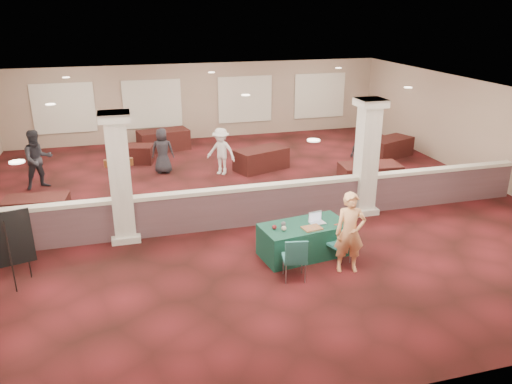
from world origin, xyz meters
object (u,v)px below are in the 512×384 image
object	(u,v)px
far_table_front_right	(370,176)
attendee_a	(38,159)
far_table_front_left	(37,209)
attendee_b	(221,151)
woman	(350,233)
far_table_back_right	(390,147)
near_table	(304,240)
attendee_c	(359,154)
far_table_back_center	(164,140)
far_table_front_center	(261,159)
far_table_back_left	(131,154)
conf_chair_main	(342,242)
easel_board	(7,240)
conf_chair_side	(295,256)

from	to	relation	value
far_table_front_right	attendee_a	size ratio (longest dim) A/B	1.00
far_table_front_left	attendee_b	xyz separation A→B (m)	(5.61, 2.58, 0.47)
woman	far_table_back_right	world-z (taller)	woman
far_table_front_right	near_table	bearing A→B (deg)	-134.09
attendee_a	attendee_c	size ratio (longest dim) A/B	1.23
near_table	far_table_back_center	bearing A→B (deg)	94.65
far_table_back_right	woman	bearing A→B (deg)	-125.00
far_table_front_center	far_table_back_left	distance (m)	4.86
far_table_front_right	attendee_c	world-z (taller)	attendee_c
near_table	attendee_a	bearing A→B (deg)	126.67
woman	attendee_b	bearing A→B (deg)	112.51
far_table_front_left	attendee_c	size ratio (longest dim) A/B	1.08
attendee_c	attendee_b	bearing A→B (deg)	132.58
near_table	attendee_b	distance (m)	6.40
far_table_front_center	attendee_c	xyz separation A→B (m)	(3.01, -1.50, 0.39)
far_table_front_center	far_table_front_right	world-z (taller)	far_table_front_right
near_table	attendee_a	world-z (taller)	attendee_a
near_table	far_table_back_right	bearing A→B (deg)	39.93
conf_chair_main	attendee_b	bearing A→B (deg)	82.15
easel_board	attendee_b	size ratio (longest dim) A/B	1.03
far_table_front_right	attendee_c	size ratio (longest dim) A/B	1.23
conf_chair_side	woman	world-z (taller)	woman
attendee_a	attendee_c	xyz separation A→B (m)	(10.31, -1.56, -0.18)
near_table	far_table_front_right	world-z (taller)	near_table
far_table_front_center	far_table_back_center	size ratio (longest dim) A/B	0.94
woman	far_table_back_right	bearing A→B (deg)	67.28
far_table_front_center	far_table_front_right	size ratio (longest dim) A/B	0.98
far_table_back_left	attendee_a	world-z (taller)	attendee_a
near_table	attendee_c	world-z (taller)	attendee_c
near_table	far_table_front_left	xyz separation A→B (m)	(-6.24, 3.77, -0.05)
conf_chair_side	woman	xyz separation A→B (m)	(1.28, 0.12, 0.33)
near_table	far_table_back_center	size ratio (longest dim) A/B	1.01
far_table_front_left	far_table_front_right	size ratio (longest dim) A/B	0.87
attendee_b	far_table_front_right	bearing A→B (deg)	7.51
conf_chair_side	easel_board	size ratio (longest dim) A/B	0.59
far_table_front_right	attendee_c	bearing A→B (deg)	81.26
far_table_front_left	far_table_back_center	xyz separation A→B (m)	(3.99, 6.20, 0.07)
woman	attendee_a	world-z (taller)	attendee_a
near_table	far_table_back_left	size ratio (longest dim) A/B	1.24
attendee_a	attendee_b	distance (m)	5.84
near_table	conf_chair_side	xyz separation A→B (m)	(-0.59, -1.06, 0.20)
far_table_back_left	far_table_back_center	world-z (taller)	far_table_back_center
far_table_back_left	far_table_back_right	bearing A→B (deg)	-10.90
near_table	attendee_a	xyz separation A→B (m)	(-6.47, 6.53, 0.56)
far_table_front_left	conf_chair_side	bearing A→B (deg)	-40.57
conf_chair_main	far_table_front_center	xyz separation A→B (m)	(0.16, 7.09, -0.16)
attendee_a	far_table_front_center	bearing A→B (deg)	-23.55
far_table_back_left	attendee_a	bearing A→B (deg)	-145.39
conf_chair_main	woman	bearing A→B (deg)	-105.71
attendee_b	attendee_a	bearing A→B (deg)	-143.28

